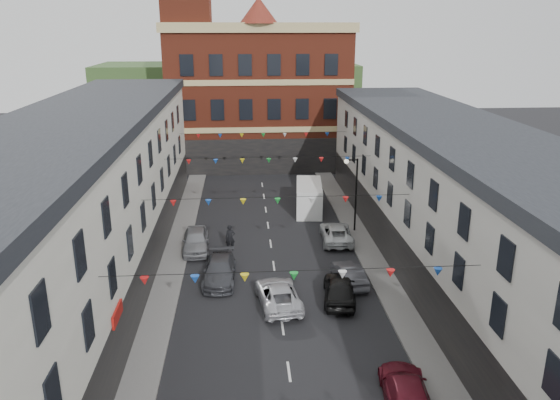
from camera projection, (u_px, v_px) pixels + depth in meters
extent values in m
plane|color=black|center=(283.00, 327.00, 29.72)|extent=(160.00, 160.00, 0.00)
cube|color=#605E5B|center=(160.00, 312.00, 31.13)|extent=(1.80, 64.00, 0.15)
cube|color=#605E5B|center=(397.00, 304.00, 32.06)|extent=(1.80, 64.00, 0.15)
cube|color=beige|center=(55.00, 241.00, 28.35)|extent=(8.00, 56.00, 10.00)
cube|color=black|center=(42.00, 140.00, 26.71)|extent=(8.40, 56.00, 0.70)
cube|color=black|center=(139.00, 297.00, 29.66)|extent=(0.12, 56.00, 3.20)
cube|color=beige|center=(494.00, 238.00, 30.09)|extent=(8.00, 56.00, 9.00)
cube|color=black|center=(505.00, 152.00, 28.61)|extent=(8.40, 56.00, 0.70)
cube|color=black|center=(418.00, 288.00, 30.70)|extent=(0.12, 56.00, 3.20)
cube|color=maroon|center=(258.00, 99.00, 63.53)|extent=(20.00, 12.00, 15.00)
cube|color=tan|center=(257.00, 27.00, 61.08)|extent=(20.60, 12.60, 1.00)
cone|color=maroon|center=(259.00, 10.00, 55.82)|extent=(4.00, 4.00, 2.60)
cube|color=maroon|center=(189.00, 61.00, 58.80)|extent=(5.00, 5.00, 24.00)
cube|color=#355326|center=(228.00, 96.00, 86.82)|extent=(40.00, 14.00, 10.00)
cylinder|color=black|center=(356.00, 196.00, 42.56)|extent=(0.14, 0.14, 6.00)
cylinder|color=black|center=(352.00, 160.00, 41.65)|extent=(0.90, 0.10, 0.10)
sphere|color=beige|center=(346.00, 161.00, 41.65)|extent=(0.36, 0.36, 0.36)
imported|color=#404147|center=(220.00, 271.00, 34.93)|extent=(2.18, 5.00, 1.43)
imported|color=gray|center=(196.00, 240.00, 39.67)|extent=(2.06, 4.70, 1.58)
imported|color=maroon|center=(406.00, 391.00, 23.45)|extent=(2.47, 4.97, 1.39)
imported|color=black|center=(339.00, 289.00, 32.40)|extent=(2.46, 4.80, 1.56)
imported|color=#4C4D53|center=(349.00, 274.00, 34.58)|extent=(1.90, 4.11, 1.31)
imported|color=silver|center=(336.00, 233.00, 41.37)|extent=(2.49, 4.96, 1.35)
imported|color=silver|center=(278.00, 294.00, 31.92)|extent=(2.82, 5.16, 1.37)
cube|color=white|center=(309.00, 197.00, 48.06)|extent=(2.72, 5.83, 2.50)
imported|color=black|center=(230.00, 238.00, 39.66)|extent=(0.74, 0.51, 1.93)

